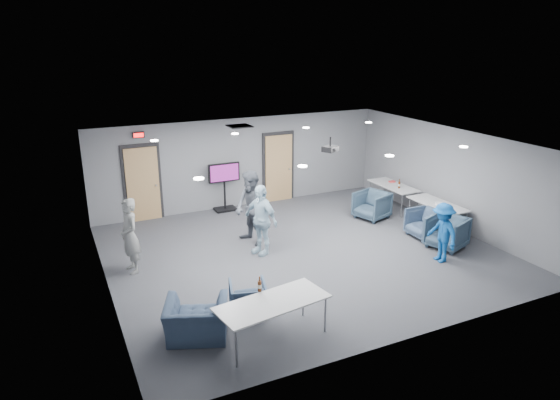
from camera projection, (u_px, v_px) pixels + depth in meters
name	position (u px, v px, depth m)	size (l,w,h in m)	color
floor	(303.00, 252.00, 12.11)	(9.00, 9.00, 0.00)	#393B41
ceiling	(305.00, 143.00, 11.26)	(9.00, 9.00, 0.00)	white
wall_back	(242.00, 163.00, 15.12)	(9.00, 0.02, 2.70)	slate
wall_front	(417.00, 268.00, 8.25)	(9.00, 0.02, 2.70)	slate
wall_left	(103.00, 230.00, 9.86)	(0.02, 8.00, 2.70)	slate
wall_right	(450.00, 178.00, 13.51)	(0.02, 8.00, 2.70)	slate
door_left	(143.00, 184.00, 13.95)	(1.06, 0.17, 2.24)	black
door_right	(278.00, 168.00, 15.65)	(1.06, 0.17, 2.24)	black
exit_sign	(138.00, 135.00, 13.50)	(0.32, 0.08, 0.16)	black
hvac_diffuser	(240.00, 126.00, 13.47)	(0.60, 0.60, 0.03)	black
downlights	(304.00, 144.00, 11.27)	(6.18, 3.78, 0.02)	white
person_a	(130.00, 236.00, 10.88)	(0.62, 0.41, 1.70)	gray
person_b	(251.00, 208.00, 12.37)	(0.91, 0.71, 1.88)	#505661
person_c	(261.00, 220.00, 11.81)	(1.01, 0.42, 1.72)	silver
person_d	(442.00, 233.00, 11.44)	(0.91, 0.53, 1.41)	#174F97
chair_right_a	(372.00, 205.00, 14.26)	(0.84, 0.86, 0.79)	#334759
chair_right_b	(425.00, 223.00, 12.95)	(0.79, 0.81, 0.74)	#3A4C64
chair_right_c	(447.00, 232.00, 12.28)	(0.85, 0.87, 0.79)	#354A5C
chair_front_a	(248.00, 298.00, 9.39)	(0.67, 0.69, 0.63)	#3C4E68
chair_front_b	(197.00, 320.00, 8.58)	(1.06, 0.92, 0.69)	#37475F
table_right_a	(393.00, 187.00, 15.02)	(0.72, 1.72, 0.73)	silver
table_right_b	(437.00, 205.00, 13.39)	(0.72, 1.73, 0.73)	silver
table_front_left	(273.00, 304.00, 8.43)	(2.05, 1.10, 0.73)	silver
bottle_front	(260.00, 286.00, 8.74)	(0.07, 0.07, 0.28)	#50240D
bottle_right	(399.00, 185.00, 14.68)	(0.07, 0.07, 0.27)	#50240D
snack_box	(392.00, 182.00, 15.30)	(0.18, 0.12, 0.04)	red
wrapper	(439.00, 203.00, 13.30)	(0.21, 0.14, 0.05)	silver
tv_stand	(224.00, 184.00, 14.79)	(0.95, 0.45, 1.46)	black
projector	(330.00, 149.00, 12.06)	(0.43, 0.40, 0.36)	black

